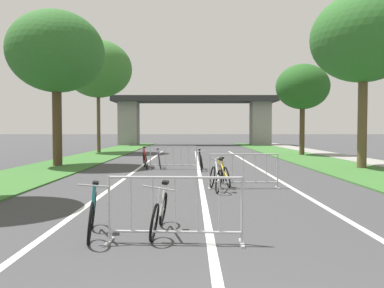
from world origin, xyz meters
TOP-DOWN VIEW (x-y plane):
  - grass_verge_left at (-6.68, 20.75)m, footprint 3.39×50.73m
  - grass_verge_right at (6.68, 20.75)m, footprint 3.39×50.73m
  - sidewalk_path_right at (9.31, 20.75)m, footprint 1.87×50.73m
  - lane_stripe_center at (0.00, 14.68)m, footprint 0.14×29.35m
  - lane_stripe_right_lane at (2.74, 14.68)m, footprint 0.14×29.35m
  - lane_stripe_left_lane at (-2.74, 14.68)m, footprint 0.14×29.35m
  - overpass_bridge at (0.00, 41.93)m, footprint 18.59×4.22m
  - tree_left_pine_near at (-6.79, 16.47)m, footprint 4.54×4.54m
  - tree_left_oak_mid at (-7.38, 27.02)m, footprint 5.07×5.07m
  - tree_right_maple_mid at (7.38, 15.31)m, footprint 4.67×4.67m
  - tree_right_cypress_far at (7.27, 24.28)m, footprint 3.62×3.62m
  - crowd_barrier_nearest at (-0.56, 4.01)m, footprint 2.15×0.53m
  - crowd_barrier_second at (1.26, 9.57)m, footprint 2.15×0.53m
  - crowd_barrier_third at (-1.13, 15.14)m, footprint 2.15×0.52m
  - bicycle_white_0 at (-0.85, 4.61)m, footprint 0.55×1.66m
  - bicycle_teal_1 at (-1.95, 4.42)m, footprint 0.61×1.63m
  - bicycle_black_2 at (0.11, 14.79)m, footprint 0.53×1.72m
  - bicycle_purple_3 at (-1.81, 15.67)m, footprint 0.53×1.77m
  - bicycle_red_4 at (-2.45, 15.51)m, footprint 0.61×1.68m
  - bicycle_silver_5 at (0.39, 9.14)m, footprint 0.53×1.68m
  - bicycle_yellow_6 at (0.71, 10.12)m, footprint 0.55×1.62m

SIDE VIEW (x-z plane):
  - lane_stripe_center at x=0.00m, z-range 0.00..0.01m
  - lane_stripe_right_lane at x=2.74m, z-range 0.00..0.01m
  - lane_stripe_left_lane at x=-2.74m, z-range 0.00..0.01m
  - grass_verge_left at x=-6.68m, z-range 0.00..0.05m
  - grass_verge_right at x=6.68m, z-range 0.00..0.05m
  - sidewalk_path_right at x=9.31m, z-range 0.00..0.08m
  - bicycle_white_0 at x=-0.85m, z-range -0.10..0.80m
  - bicycle_black_2 at x=0.11m, z-range -0.10..0.82m
  - bicycle_yellow_6 at x=0.71m, z-range -0.10..0.83m
  - bicycle_teal_1 at x=-1.95m, z-range -0.10..0.84m
  - bicycle_silver_5 at x=0.39m, z-range -0.10..0.85m
  - bicycle_purple_3 at x=-1.81m, z-range -0.10..0.86m
  - bicycle_red_4 at x=-2.45m, z-range -0.12..0.90m
  - crowd_barrier_nearest at x=-0.56m, z-range -0.01..1.04m
  - crowd_barrier_second at x=1.26m, z-range -0.01..1.04m
  - crowd_barrier_third at x=-1.13m, z-range -0.01..1.04m
  - overpass_bridge at x=0.00m, z-range 1.05..6.61m
  - tree_right_cypress_far at x=7.27m, z-range 1.56..7.81m
  - tree_left_pine_near at x=-6.79m, z-range 1.75..9.17m
  - tree_right_maple_mid at x=7.38m, z-range 1.92..9.79m
  - tree_left_oak_mid at x=-7.38m, z-range 2.09..10.60m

